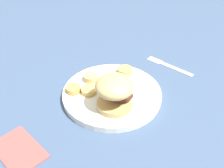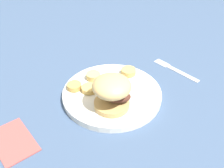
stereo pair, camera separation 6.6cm
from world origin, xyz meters
name	(u,v)px [view 2 (the right image)]	position (x,y,z in m)	size (l,w,h in m)	color
ground_plane	(112,96)	(0.00, 0.00, 0.00)	(4.00, 4.00, 0.00)	#3D5170
dinner_plate	(112,93)	(0.00, 0.00, 0.01)	(0.28, 0.28, 0.02)	white
sandwich	(112,91)	(0.01, 0.06, 0.07)	(0.10, 0.10, 0.09)	tan
potato_round_0	(89,89)	(0.06, -0.01, 0.03)	(0.04, 0.04, 0.01)	tan
potato_round_1	(74,86)	(0.10, -0.03, 0.03)	(0.04, 0.04, 0.01)	tan
potato_round_2	(93,76)	(0.04, -0.07, 0.03)	(0.04, 0.04, 0.02)	#DBB766
potato_round_3	(123,87)	(-0.03, -0.01, 0.03)	(0.05, 0.05, 0.01)	#BC8942
potato_round_4	(128,72)	(-0.06, -0.07, 0.03)	(0.04, 0.04, 0.02)	tan
fork	(175,70)	(-0.22, -0.10, 0.00)	(0.11, 0.15, 0.00)	silver
napkin	(13,141)	(0.25, 0.12, 0.00)	(0.13, 0.08, 0.01)	#B24C47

